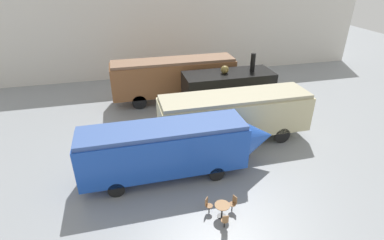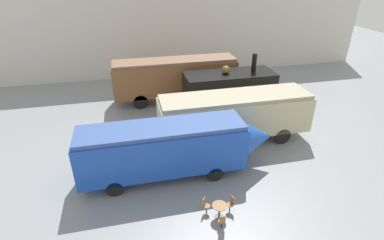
{
  "view_description": "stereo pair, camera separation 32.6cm",
  "coord_description": "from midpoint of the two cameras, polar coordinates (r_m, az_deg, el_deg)",
  "views": [
    {
      "loc": [
        -5.68,
        -16.54,
        11.15
      ],
      "look_at": [
        -1.31,
        1.0,
        1.6
      ],
      "focal_mm": 28.0,
      "sensor_mm": 36.0,
      "label": 1
    },
    {
      "loc": [
        -5.36,
        -16.61,
        11.15
      ],
      "look_at": [
        -1.31,
        1.0,
        1.6
      ],
      "focal_mm": 28.0,
      "sensor_mm": 36.0,
      "label": 2
    }
  ],
  "objects": [
    {
      "name": "cafe_chair_0",
      "position": [
        15.44,
        2.41,
        -15.73
      ],
      "size": [
        0.41,
        0.4,
        0.87
      ],
      "rotation": [
        0.0,
        0.0,
        5.61
      ],
      "color": "black",
      "rests_on": "ground_plane"
    },
    {
      "name": "backdrop_wall",
      "position": [
        32.94,
        -4.23,
        16.13
      ],
      "size": [
        44.0,
        0.15,
        9.0
      ],
      "color": "silver",
      "rests_on": "ground_plane"
    },
    {
      "name": "streamlined_locomotive",
      "position": [
        17.04,
        -3.13,
        -5.0
      ],
      "size": [
        11.32,
        2.46,
        3.31
      ],
      "color": "blue",
      "rests_on": "ground_plane"
    },
    {
      "name": "cafe_table_near",
      "position": [
        15.23,
        5.12,
        -16.35
      ],
      "size": [
        0.75,
        0.75,
        0.75
      ],
      "color": "black",
      "rests_on": "ground_plane"
    },
    {
      "name": "cafe_chair_2",
      "position": [
        15.64,
        7.29,
        -15.31
      ],
      "size": [
        0.39,
        0.38,
        0.87
      ],
      "rotation": [
        0.0,
        0.0,
        9.8
      ],
      "color": "black",
      "rests_on": "ground_plane"
    },
    {
      "name": "steam_locomotive",
      "position": [
        24.69,
        6.49,
        6.05
      ],
      "size": [
        7.23,
        2.76,
        4.79
      ],
      "color": "black",
      "rests_on": "ground_plane"
    },
    {
      "name": "cafe_chair_1",
      "position": [
        14.75,
        5.64,
        -18.5
      ],
      "size": [
        0.36,
        0.37,
        0.87
      ],
      "rotation": [
        0.0,
        0.0,
        7.7
      ],
      "color": "black",
      "rests_on": "ground_plane"
    },
    {
      "name": "passenger_coach_vintage",
      "position": [
        20.59,
        7.64,
        1.33
      ],
      "size": [
        10.28,
        2.81,
        3.38
      ],
      "color": "beige",
      "rests_on": "ground_plane"
    },
    {
      "name": "passenger_coach_wooden",
      "position": [
        26.62,
        -3.85,
        8.29
      ],
      "size": [
        10.76,
        2.47,
        3.78
      ],
      "color": "brown",
      "rests_on": "ground_plane"
    },
    {
      "name": "ground_plane",
      "position": [
        20.72,
        3.74,
        -4.76
      ],
      "size": [
        80.0,
        80.0,
        0.0
      ],
      "primitive_type": "plane",
      "color": "gray"
    },
    {
      "name": "visitor_person",
      "position": [
        19.37,
        9.49,
        -4.52
      ],
      "size": [
        0.34,
        0.34,
        1.67
      ],
      "color": "#262633",
      "rests_on": "ground_plane"
    }
  ]
}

